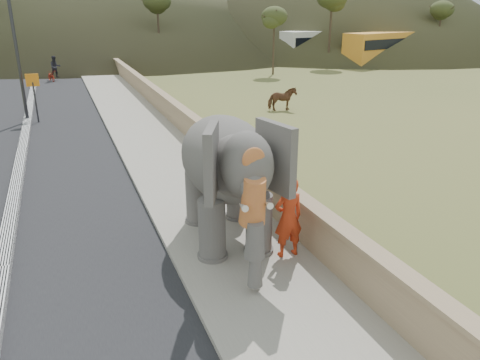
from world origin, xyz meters
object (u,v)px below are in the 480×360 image
Objects in this scene: lamppost at (19,19)px; cow at (282,99)px; motorcyclist at (53,71)px; elephant_and_man at (227,176)px.

cow is at bearing -9.14° from lamppost.
cow is 0.80× the size of motorcyclist.
motorcyclist reaches higher than cow.
elephant_and_man is at bearing -83.17° from motorcyclist.
cow is at bearing 59.17° from elephant_and_man.
elephant_and_man is (4.71, -15.52, -3.19)m from lamppost.
lamppost is at bearing -94.53° from motorcyclist.
cow is at bearing -54.69° from motorcyclist.
elephant_and_man reaches higher than motorcyclist.
lamppost is 4.19× the size of motorcyclist.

